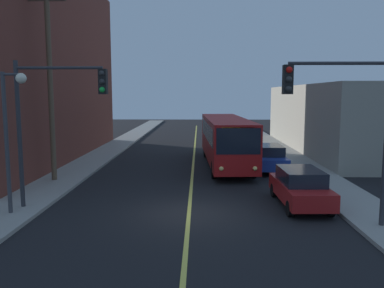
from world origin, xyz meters
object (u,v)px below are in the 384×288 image
Objects in this scene: traffic_signal_right_corner at (344,109)px; street_lamp_left at (11,122)px; parked_car_red at (300,187)px; utility_pole_near at (50,68)px; traffic_signal_left_corner at (55,107)px; parked_car_blue at (268,157)px; city_bus at (226,139)px.

traffic_signal_right_corner is 1.09× the size of street_lamp_left.
parked_car_red is 4.57m from traffic_signal_right_corner.
utility_pole_near reaches higher than traffic_signal_left_corner.
street_lamp_left reaches higher than parked_car_red.
parked_car_red is at bearing 4.52° from traffic_signal_left_corner.
street_lamp_left is (-11.62, -9.66, 2.90)m from parked_car_blue.
street_lamp_left is (-9.03, -11.52, 1.92)m from city_bus.
parked_car_red is 1.01× the size of parked_car_blue.
city_bus is 2.23× the size of street_lamp_left.
city_bus is at bearing 29.21° from utility_pole_near.
city_bus is 1.11× the size of utility_pole_near.
street_lamp_left is at bearing -171.72° from parked_car_red.
utility_pole_near is 14.99m from traffic_signal_right_corner.
parked_car_blue is at bearing 39.73° from street_lamp_left.
traffic_signal_left_corner is (-7.61, -10.64, 2.49)m from city_bus.
traffic_signal_left_corner and traffic_signal_right_corner have the same top height.
street_lamp_left is (0.72, -6.08, -2.45)m from utility_pole_near.
utility_pole_near is at bearing -163.81° from parked_car_blue.
traffic_signal_left_corner is 1.09× the size of street_lamp_left.
utility_pole_near is 1.84× the size of traffic_signal_left_corner.
utility_pole_near is 6.59m from street_lamp_left.
traffic_signal_right_corner is at bearing -11.05° from traffic_signal_left_corner.
street_lamp_left reaches higher than city_bus.
parked_car_blue is at bearing 89.80° from parked_car_red.
parked_car_blue is at bearing 93.24° from traffic_signal_right_corner.
traffic_signal_left_corner is at bearing 31.95° from street_lamp_left.
street_lamp_left reaches higher than parked_car_blue.
parked_car_red is 0.40× the size of utility_pole_near.
parked_car_red is 0.81× the size of street_lamp_left.
utility_pole_near reaches higher than parked_car_red.
street_lamp_left is at bearing 174.26° from traffic_signal_right_corner.
traffic_signal_left_corner is (-10.18, -0.80, 3.46)m from parked_car_red.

